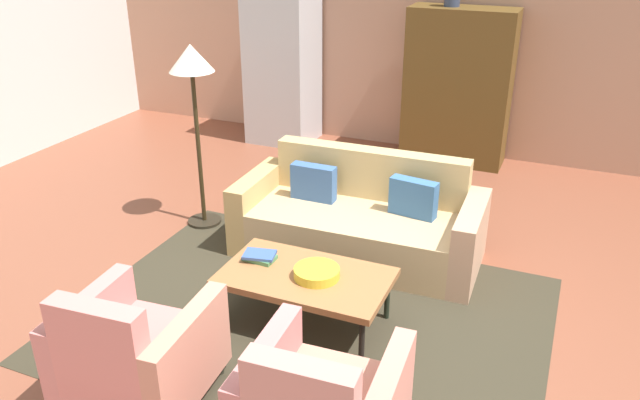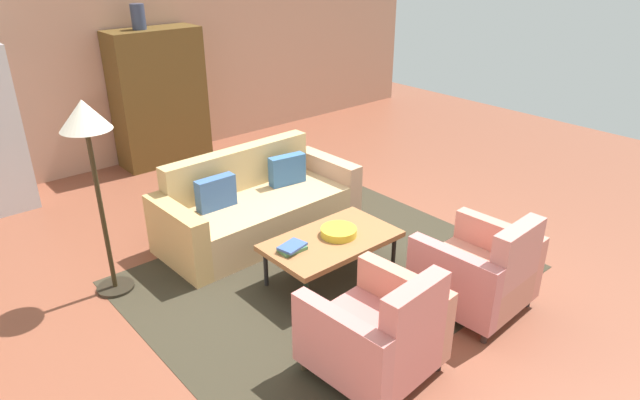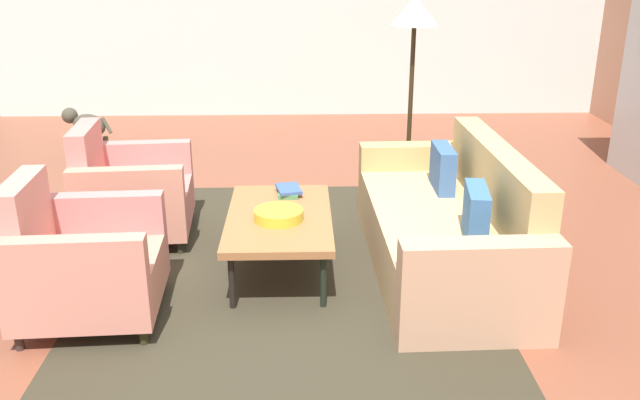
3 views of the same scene
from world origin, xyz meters
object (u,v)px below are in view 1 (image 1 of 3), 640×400
object	(u,v)px
armchair_left	(134,358)
refrigerator	(283,70)
coffee_table	(306,279)
book_stack	(260,256)
fruit_bowl	(317,273)
floor_lamp	(192,76)
couch	(361,221)
cabinet	(458,87)

from	to	relation	value
armchair_left	refrigerator	world-z (taller)	refrigerator
coffee_table	refrigerator	world-z (taller)	refrigerator
book_stack	fruit_bowl	bearing A→B (deg)	-6.95
book_stack	floor_lamp	bearing A→B (deg)	138.21
couch	fruit_bowl	xyz separation A→B (m)	(0.09, -1.19, 0.15)
armchair_left	floor_lamp	bearing A→B (deg)	109.23
couch	armchair_left	world-z (taller)	armchair_left
refrigerator	coffee_table	bearing A→B (deg)	-61.93
floor_lamp	couch	bearing A→B (deg)	2.57
armchair_left	book_stack	distance (m)	1.24
refrigerator	floor_lamp	world-z (taller)	refrigerator
couch	cabinet	size ratio (longest dim) A/B	1.18
fruit_bowl	refrigerator	world-z (taller)	refrigerator
coffee_table	refrigerator	xyz separation A→B (m)	(-1.95, 3.66, 0.55)
fruit_bowl	floor_lamp	world-z (taller)	floor_lamp
floor_lamp	cabinet	bearing A→B (deg)	55.15
book_stack	floor_lamp	size ratio (longest dim) A/B	0.15
armchair_left	refrigerator	distance (m)	5.05
refrigerator	floor_lamp	xyz separation A→B (m)	(0.37, -2.55, 0.52)
couch	armchair_left	bearing A→B (deg)	74.41
coffee_table	armchair_left	xyz separation A→B (m)	(-0.60, -1.17, -0.03)
cabinet	floor_lamp	bearing A→B (deg)	-124.85
refrigerator	floor_lamp	distance (m)	2.62
fruit_bowl	book_stack	world-z (taller)	fruit_bowl
book_stack	cabinet	world-z (taller)	cabinet
coffee_table	floor_lamp	world-z (taller)	floor_lamp
couch	book_stack	bearing A→B (deg)	69.18
book_stack	cabinet	xyz separation A→B (m)	(0.66, 3.71, 0.47)
book_stack	cabinet	size ratio (longest dim) A/B	0.14
floor_lamp	fruit_bowl	bearing A→B (deg)	-33.78
book_stack	cabinet	distance (m)	3.79
couch	book_stack	size ratio (longest dim) A/B	8.21
armchair_left	floor_lamp	xyz separation A→B (m)	(-0.99, 2.28, 1.10)
book_stack	refrigerator	bearing A→B (deg)	113.34
couch	coffee_table	size ratio (longest dim) A/B	1.77
cabinet	refrigerator	xyz separation A→B (m)	(-2.22, -0.10, 0.03)
refrigerator	book_stack	bearing A→B (deg)	-66.66
fruit_bowl	book_stack	size ratio (longest dim) A/B	1.26
couch	armchair_left	distance (m)	2.43
coffee_table	book_stack	bearing A→B (deg)	171.55
cabinet	couch	bearing A→B (deg)	-95.90
couch	coffee_table	world-z (taller)	couch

